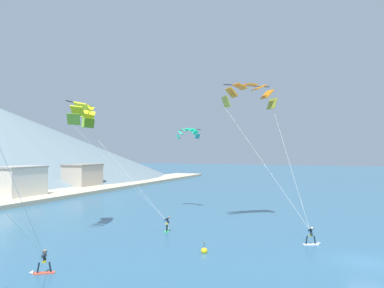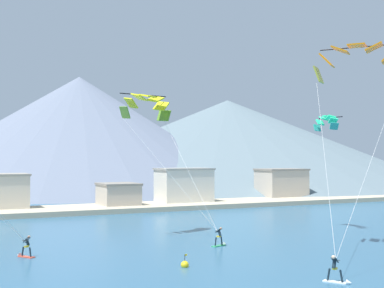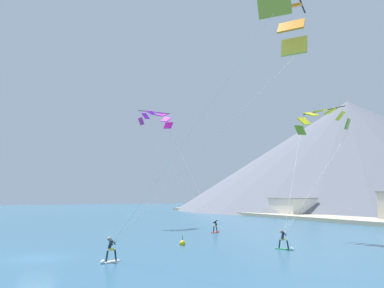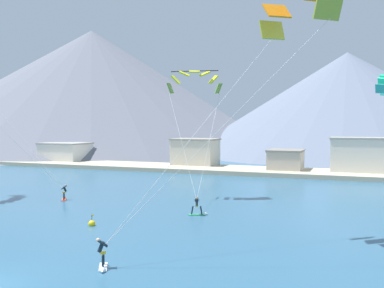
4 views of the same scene
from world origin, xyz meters
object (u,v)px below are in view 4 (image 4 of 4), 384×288
kitesurfer_mid_center (64,195)px  parafoil_kite_near_lead (194,80)px  race_marker_buoy (92,224)px  kitesurfer_near_trail (102,259)px  kitesurfer_near_lead (199,209)px  parafoil_kite_near_trail (296,1)px

kitesurfer_mid_center → parafoil_kite_near_lead: 18.57m
parafoil_kite_near_lead → race_marker_buoy: (-2.98, -15.08, -12.66)m
kitesurfer_near_trail → kitesurfer_mid_center: kitesurfer_near_trail is taller
kitesurfer_near_trail → race_marker_buoy: (-6.36, 8.36, -0.39)m
kitesurfer_near_lead → kitesurfer_mid_center: 16.15m
kitesurfer_near_lead → race_marker_buoy: 9.41m
kitesurfer_mid_center → parafoil_kite_near_lead: size_ratio=0.14×
parafoil_kite_near_trail → race_marker_buoy: size_ratio=15.36×
parafoil_kite_near_lead → parafoil_kite_near_trail: parafoil_kite_near_trail is taller
kitesurfer_mid_center → parafoil_kite_near_trail: size_ratio=0.11×
race_marker_buoy → parafoil_kite_near_lead: bearing=78.8°
kitesurfer_near_trail → parafoil_kite_near_trail: parafoil_kite_near_trail is taller
kitesurfer_mid_center → kitesurfer_near_lead: bearing=-7.5°
kitesurfer_near_lead → parafoil_kite_near_lead: (-3.60, 8.36, 12.31)m
kitesurfer_near_trail → race_marker_buoy: bearing=127.3°
kitesurfer_near_lead → parafoil_kite_near_lead: parafoil_kite_near_lead is taller
kitesurfer_near_lead → kitesurfer_near_trail: bearing=-90.8°
kitesurfer_near_trail → kitesurfer_mid_center: 23.33m
kitesurfer_near_lead → parafoil_kite_near_trail: bearing=-37.3°
race_marker_buoy → kitesurfer_near_lead: bearing=45.6°
parafoil_kite_near_trail → kitesurfer_near_lead: bearing=142.7°
parafoil_kite_near_lead → parafoil_kite_near_trail: 20.11m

